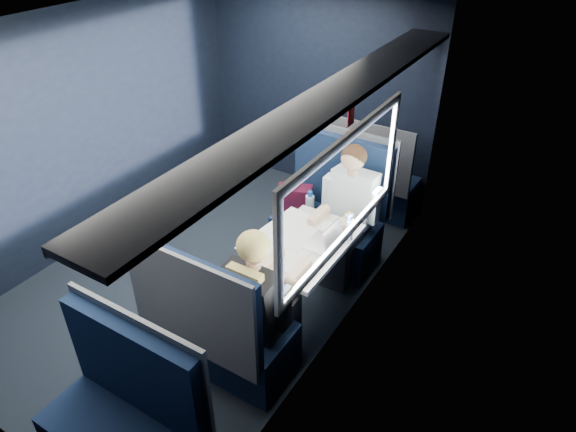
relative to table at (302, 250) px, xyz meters
The scene contains 13 objects.
ground 1.23m from the table, behind, with size 2.80×4.20×0.01m, color black.
room_shell 1.30m from the table, behind, with size 3.00×4.40×2.40m.
table is the anchor object (origin of this frame).
seat_bay_near 0.93m from the table, 102.82° to the left, with size 1.08×0.62×1.26m.
seat_bay_far 0.93m from the table, 101.78° to the right, with size 1.04×0.62×1.26m.
seat_row_front 1.82m from the table, 95.80° to the left, with size 1.04×0.51×1.16m.
seat_row_back 1.82m from the table, 95.80° to the right, with size 1.04×0.51×1.16m.
man 0.70m from the table, 84.48° to the left, with size 0.53×0.56×1.32m.
woman 0.71m from the table, 84.55° to the right, with size 0.53×0.56×1.32m.
papers 0.14m from the table, behind, with size 0.53×0.77×0.01m, color white.
laptop 0.24m from the table, 19.93° to the left, with size 0.22×0.29×0.21m.
bottle_small 0.42m from the table, 38.65° to the left, with size 0.07×0.07×0.23m.
cup 0.50m from the table, 65.51° to the left, with size 0.07×0.07×0.09m, color white.
Camera 1 is at (2.68, -2.90, 3.18)m, focal length 32.00 mm.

